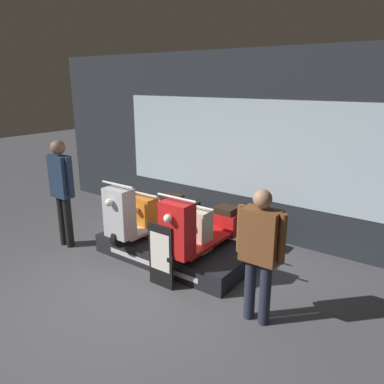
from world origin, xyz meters
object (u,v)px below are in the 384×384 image
at_px(scooter_display_left, 144,214).
at_px(scooter_display_right, 200,229).
at_px(price_sign_board, 161,256).
at_px(scooter_backrow_1, 215,233).
at_px(person_right_browsing, 260,247).
at_px(person_left_browsing, 62,186).
at_px(scooter_backrow_0, 165,219).

xyz_separation_m(scooter_display_left, scooter_display_right, (1.08, 0.00, 0.00)).
distance_m(scooter_display_right, price_sign_board, 0.72).
bearing_deg(scooter_backrow_1, person_right_browsing, -41.49).
bearing_deg(person_left_browsing, price_sign_board, -1.85).
relative_size(scooter_backrow_0, person_right_browsing, 1.04).
distance_m(scooter_backrow_1, price_sign_board, 1.25).
bearing_deg(person_right_browsing, scooter_display_left, 165.49).
bearing_deg(price_sign_board, person_right_browsing, 2.87).
xyz_separation_m(scooter_backrow_0, person_right_browsing, (2.36, -1.17, 0.56)).
relative_size(scooter_display_left, person_right_browsing, 1.04).
distance_m(scooter_backrow_1, person_left_browsing, 2.60).
distance_m(scooter_display_left, scooter_display_right, 1.08).
relative_size(person_left_browsing, person_right_browsing, 1.13).
height_order(person_left_browsing, price_sign_board, person_left_browsing).
bearing_deg(person_left_browsing, scooter_display_right, 14.35).
relative_size(person_left_browsing, price_sign_board, 2.02).
distance_m(scooter_display_left, scooter_backrow_1, 1.17).
bearing_deg(person_right_browsing, scooter_backrow_0, 153.57).
height_order(scooter_backrow_0, person_left_browsing, person_left_browsing).
distance_m(person_right_browsing, price_sign_board, 1.47).
bearing_deg(scooter_display_right, price_sign_board, -104.34).
relative_size(scooter_display_right, person_left_browsing, 0.93).
bearing_deg(person_left_browsing, scooter_display_left, 25.56).
xyz_separation_m(scooter_display_right, person_right_browsing, (1.22, -0.59, 0.28)).
distance_m(scooter_backrow_0, person_right_browsing, 2.69).
height_order(scooter_backrow_0, person_right_browsing, person_right_browsing).
distance_m(person_left_browsing, price_sign_board, 2.24).
bearing_deg(scooter_display_left, person_right_browsing, -14.51).
bearing_deg(scooter_display_left, price_sign_board, -36.12).
xyz_separation_m(scooter_display_left, price_sign_board, (0.91, -0.66, -0.21)).
height_order(scooter_display_right, price_sign_board, scooter_display_right).
height_order(scooter_display_left, scooter_backrow_1, scooter_display_left).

